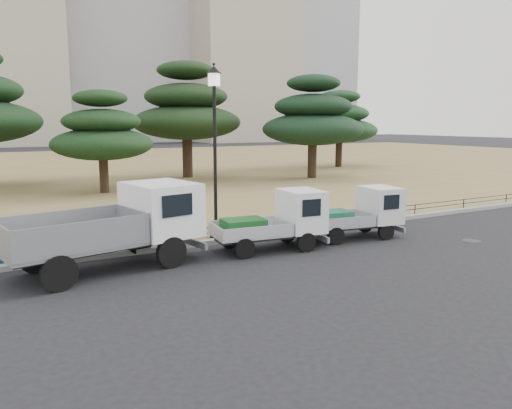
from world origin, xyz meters
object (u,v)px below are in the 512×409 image
truck_large (117,223)px  tarp_pile (1,245)px  truck_kei_front (277,221)px  truck_kei_rear (360,213)px  street_lamp (215,123)px

truck_large → tarp_pile: bearing=134.1°
truck_kei_front → tarp_pile: 7.98m
truck_kei_rear → tarp_pile: bearing=176.2°
truck_large → truck_kei_front: size_ratio=1.51×
truck_kei_front → truck_kei_rear: (3.31, -0.02, -0.05)m
truck_large → tarp_pile: (-2.77, 1.94, -0.69)m
truck_large → tarp_pile: 3.45m
truck_kei_front → street_lamp: size_ratio=0.65×
truck_kei_front → street_lamp: (-1.26, 1.83, 2.99)m
truck_kei_rear → truck_large: bearing=-174.5°
truck_kei_front → street_lamp: 3.73m
truck_large → truck_kei_front: (4.86, -0.37, -0.33)m
street_lamp → tarp_pile: street_lamp is taller
truck_large → street_lamp: street_lamp is taller
tarp_pile → truck_kei_rear: bearing=-12.0°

